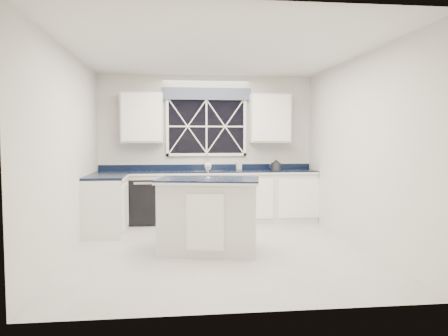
{
  "coord_description": "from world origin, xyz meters",
  "views": [
    {
      "loc": [
        -0.61,
        -5.95,
        1.54
      ],
      "look_at": [
        0.12,
        0.4,
        1.1
      ],
      "focal_mm": 35.0,
      "sensor_mm": 36.0,
      "label": 1
    }
  ],
  "objects": [
    {
      "name": "rug",
      "position": [
        -0.14,
        0.91,
        0.01
      ],
      "size": [
        1.49,
        1.0,
        0.02
      ],
      "rotation": [
        0.0,
        0.0,
        -0.11
      ],
      "color": "#A3A39F",
      "rests_on": "ground"
    },
    {
      "name": "kettle",
      "position": [
        1.27,
        1.95,
        1.03
      ],
      "size": [
        0.27,
        0.22,
        0.2
      ],
      "rotation": [
        0.0,
        0.0,
        0.4
      ],
      "color": "#2D2E30",
      "rests_on": "countertop"
    },
    {
      "name": "window",
      "position": [
        0.0,
        2.2,
        1.83
      ],
      "size": [
        1.65,
        0.09,
        1.26
      ],
      "color": "black",
      "rests_on": "ground"
    },
    {
      "name": "island",
      "position": [
        -0.15,
        -0.15,
        0.5
      ],
      "size": [
        1.47,
        1.06,
        1.0
      ],
      "rotation": [
        0.0,
        0.0,
        -0.2
      ],
      "color": "silver",
      "rests_on": "ground"
    },
    {
      "name": "ground",
      "position": [
        0.0,
        0.0,
        0.0
      ],
      "size": [
        4.5,
        4.5,
        0.0
      ],
      "primitive_type": "plane",
      "color": "#B2B2AD",
      "rests_on": "ground"
    },
    {
      "name": "upper_cabinets",
      "position": [
        0.0,
        2.08,
        1.9
      ],
      "size": [
        3.1,
        0.34,
        0.9
      ],
      "color": "silver",
      "rests_on": "ground"
    },
    {
      "name": "dishwasher",
      "position": [
        -1.1,
        1.95,
        0.41
      ],
      "size": [
        0.6,
        0.58,
        0.82
      ],
      "primitive_type": "cube",
      "color": "black",
      "rests_on": "ground"
    },
    {
      "name": "wine_glass",
      "position": [
        -0.15,
        -0.09,
        1.15
      ],
      "size": [
        0.1,
        0.1,
        0.23
      ],
      "color": "white",
      "rests_on": "island"
    },
    {
      "name": "back_wall",
      "position": [
        0.0,
        2.25,
        1.35
      ],
      "size": [
        4.0,
        0.1,
        2.7
      ],
      "primitive_type": "cube",
      "color": "silver",
      "rests_on": "ground"
    },
    {
      "name": "base_cabinets",
      "position": [
        -0.33,
        1.78,
        0.45
      ],
      "size": [
        3.99,
        1.6,
        0.9
      ],
      "color": "silver",
      "rests_on": "ground"
    },
    {
      "name": "soap_bottle",
      "position": [
        0.61,
        2.17,
        1.04
      ],
      "size": [
        0.11,
        0.11,
        0.21
      ],
      "primitive_type": "imported",
      "rotation": [
        0.0,
        0.0,
        0.16
      ],
      "color": "silver",
      "rests_on": "countertop"
    },
    {
      "name": "countertop",
      "position": [
        0.0,
        1.95,
        0.92
      ],
      "size": [
        3.98,
        0.64,
        0.04
      ],
      "primitive_type": "cube",
      "color": "black",
      "rests_on": "base_cabinets"
    },
    {
      "name": "faucet",
      "position": [
        0.0,
        2.14,
        1.1
      ],
      "size": [
        0.05,
        0.2,
        0.3
      ],
      "color": "#ACACAE",
      "rests_on": "countertop"
    }
  ]
}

